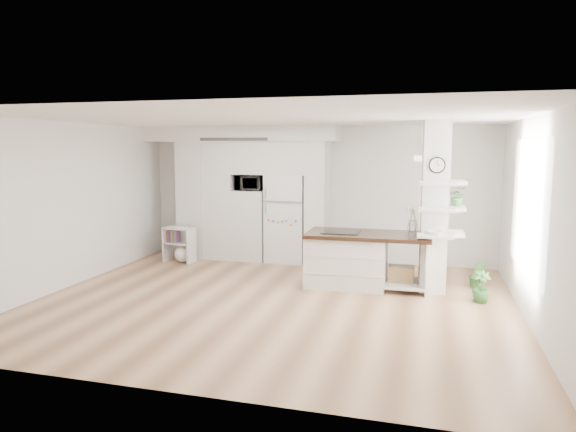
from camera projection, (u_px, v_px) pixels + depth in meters
name	position (u px, v px, depth m)	size (l,w,h in m)	color
floor	(273.00, 301.00, 7.68)	(7.00, 6.00, 0.01)	tan
room	(273.00, 177.00, 7.43)	(7.04, 6.04, 2.72)	white
cabinet_wall	(243.00, 186.00, 10.41)	(4.00, 0.71, 2.70)	silver
refrigerator	(287.00, 218.00, 10.26)	(0.78, 0.69, 1.75)	white
column	(441.00, 208.00, 7.96)	(0.69, 0.90, 2.70)	silver
window	(528.00, 207.00, 6.86)	(2.40, 2.40, 0.00)	white
pendant_light	(393.00, 160.00, 7.09)	(0.12, 0.12, 0.10)	white
kitchen_island	(354.00, 258.00, 8.47)	(2.01, 0.97, 1.47)	silver
bookshelf	(181.00, 247.00, 10.26)	(0.62, 0.40, 0.70)	silver
floor_plant_a	(477.00, 275.00, 8.35)	(0.25, 0.20, 0.46)	#2D6829
floor_plant_b	(481.00, 287.00, 7.61)	(0.26, 0.26, 0.47)	#2D6829
microwave	(250.00, 183.00, 10.31)	(0.54, 0.37, 0.30)	#2D2D2D
shelf_plant	(457.00, 196.00, 8.03)	(0.27, 0.23, 0.30)	#2D6829
decor_bowl	(435.00, 232.00, 7.80)	(0.22, 0.22, 0.05)	white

